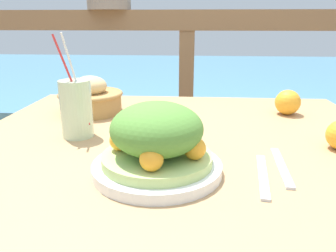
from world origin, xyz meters
TOP-DOWN VIEW (x-y plane):
  - patio_table at (0.00, 0.00)m, footprint 1.04×0.92m
  - railing_fence at (0.00, 0.83)m, footprint 2.80×0.08m
  - sea_backdrop at (0.00, 3.33)m, footprint 12.00×4.00m
  - salad_plate at (-0.03, -0.19)m, footprint 0.24×0.24m
  - drink_glass at (-0.25, -0.00)m, footprint 0.08×0.08m
  - bread_basket at (-0.28, 0.22)m, footprint 0.20×0.20m
  - fork at (0.16, -0.19)m, footprint 0.04×0.18m
  - knife at (0.21, -0.15)m, footprint 0.03×0.18m
  - orange_near_glass at (0.32, 0.24)m, footprint 0.08×0.08m

SIDE VIEW (x-z plane):
  - sea_backdrop at x=0.00m, z-range 0.00..0.38m
  - patio_table at x=0.00m, z-range 0.26..0.98m
  - fork at x=0.16m, z-range 0.71..0.72m
  - knife at x=0.21m, z-range 0.71..0.72m
  - orange_near_glass at x=0.32m, z-range 0.71..0.79m
  - bread_basket at x=-0.28m, z-range 0.70..0.82m
  - salad_plate at x=-0.03m, z-range 0.70..0.84m
  - railing_fence at x=0.00m, z-range 0.26..1.29m
  - drink_glass at x=-0.25m, z-range 0.66..0.91m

